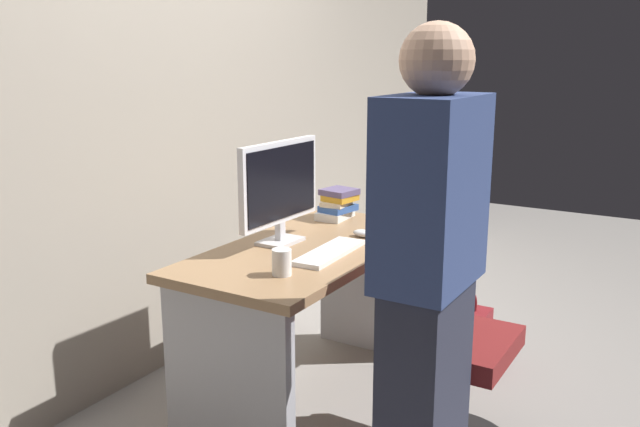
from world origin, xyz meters
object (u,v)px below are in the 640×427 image
cell_phone (388,224)px  handbag (469,339)px  office_chair (439,347)px  desk (310,294)px  cup_near_keyboard (282,262)px  monitor (280,187)px  keyboard (330,252)px  mouse (363,233)px  book_stack (338,204)px  person_at_desk (428,286)px

cell_phone → handbag: (0.19, -0.38, -0.59)m
office_chair → cell_phone: 0.84m
desk → cup_near_keyboard: bearing=-163.1°
desk → monitor: (-0.04, 0.13, 0.49)m
cup_near_keyboard → cell_phone: (0.91, -0.02, -0.05)m
desk → office_chair: office_chair is taller
monitor → handbag: size_ratio=1.43×
monitor → handbag: (0.72, -0.65, -0.84)m
keyboard → handbag: 1.04m
office_chair → monitor: (0.06, 0.78, 0.55)m
mouse → office_chair: bearing=-123.3°
book_stack → cell_phone: size_ratio=1.46×
office_chair → cup_near_keyboard: 0.70m
mouse → monitor: bearing=136.2°
desk → cup_near_keyboard: size_ratio=13.04×
mouse → handbag: mouse is taller
desk → cup_near_keyboard: cup_near_keyboard is taller
cell_phone → book_stack: bearing=99.6°
desk → cell_phone: (0.50, -0.14, 0.23)m
cup_near_keyboard → office_chair: bearing=-59.6°
cup_near_keyboard → book_stack: (0.90, 0.26, 0.02)m
desk → mouse: bearing=-29.3°
keyboard → cell_phone: 0.58m
person_at_desk → office_chair: bearing=14.9°
desk → person_at_desk: bearing=-125.4°
desk → keyboard: bearing=-118.9°
cell_phone → person_at_desk: bearing=-141.0°
mouse → book_stack: 0.38m
monitor → keyboard: size_ratio=1.26×
keyboard → cell_phone: (0.58, 0.01, -0.01)m
person_at_desk → book_stack: bearing=41.2°
desk → office_chair: bearing=-98.4°
keyboard → handbag: keyboard is taller
person_at_desk → cup_near_keyboard: (0.14, 0.65, -0.07)m
person_at_desk → book_stack: size_ratio=7.77×
monitor → cup_near_keyboard: size_ratio=5.31×
person_at_desk → mouse: (0.79, 0.64, -0.10)m
person_at_desk → monitor: 1.05m
office_chair → monitor: bearing=85.7°
mouse → cell_phone: bearing=-0.9°
book_stack → cup_near_keyboard: bearing=-163.6°
person_at_desk → book_stack: 1.39m
monitor → book_stack: 0.56m
desk → book_stack: book_stack is taller
mouse → cell_phone: size_ratio=0.69×
keyboard → cell_phone: size_ratio=2.99×
cell_phone → handbag: 0.73m
person_at_desk → handbag: (1.24, 0.25, -0.70)m
book_stack → handbag: bearing=-73.7°
monitor → cell_phone: size_ratio=3.75×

